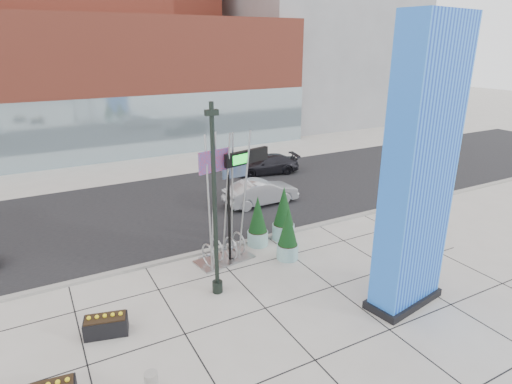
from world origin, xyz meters
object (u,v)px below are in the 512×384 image
blue_pylon (419,177)px  concrete_bollard (152,384)px  public_art_sculpture (224,229)px  overhead_street_sign (246,168)px  lamp_post (215,221)px  car_silver_mid (261,192)px

blue_pylon → concrete_bollard: (-9.23, 0.02, -4.40)m
public_art_sculpture → overhead_street_sign: 2.78m
public_art_sculpture → concrete_bollard: (-4.84, -5.96, -1.12)m
lamp_post → overhead_street_sign: bearing=41.4°
public_art_sculpture → overhead_street_sign: (0.99, -0.17, 2.59)m
concrete_bollard → car_silver_mid: bearing=49.5°
blue_pylon → lamp_post: bearing=136.7°
blue_pylon → overhead_street_sign: bearing=110.9°
concrete_bollard → overhead_street_sign: bearing=44.9°
blue_pylon → car_silver_mid: size_ratio=2.24×
lamp_post → public_art_sculpture: size_ratio=1.27×
lamp_post → overhead_street_sign: size_ratio=1.50×
lamp_post → car_silver_mid: size_ratio=1.62×
concrete_bollard → overhead_street_sign: overhead_street_sign is taller
car_silver_mid → public_art_sculpture: bearing=137.2°
blue_pylon → car_silver_mid: (0.29, 11.19, -4.04)m
car_silver_mid → lamp_post: bearing=140.2°
blue_pylon → public_art_sculpture: 8.12m
lamp_post → car_silver_mid: lamp_post is taller
blue_pylon → overhead_street_sign: size_ratio=2.08×
blue_pylon → lamp_post: size_ratio=1.38×
concrete_bollard → overhead_street_sign: size_ratio=0.15×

